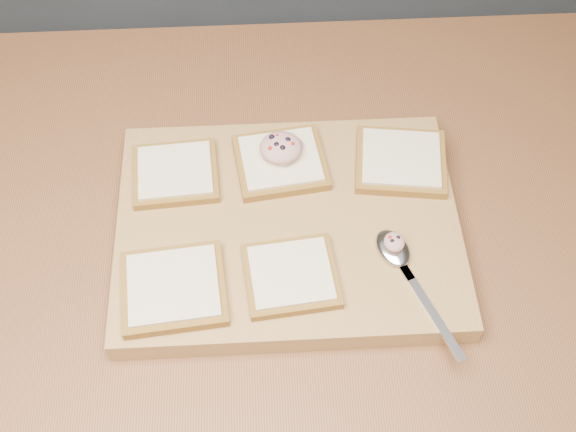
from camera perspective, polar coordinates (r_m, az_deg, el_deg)
The scene contains 11 objects.
ground at distance 1.83m, azimuth -0.21°, elevation -16.08°, with size 4.00×4.00×0.00m, color #515459.
island_counter at distance 1.41m, azimuth -0.27°, elevation -10.27°, with size 2.00×0.80×0.90m.
cutting_board at distance 0.98m, azimuth -0.00°, elevation -0.94°, with size 0.46×0.35×0.04m, color tan.
bread_far_left at distance 1.01m, azimuth -8.89°, elevation 3.38°, with size 0.12×0.11×0.02m.
bread_far_center at distance 1.01m, azimuth -0.58°, elevation 4.31°, with size 0.14×0.13×0.02m.
bread_far_right at distance 1.03m, azimuth 8.90°, elevation 4.32°, with size 0.14×0.13×0.02m.
bread_near_left at distance 0.91m, azimuth -9.02°, elevation -5.63°, with size 0.14×0.13×0.02m.
bread_near_center at distance 0.91m, azimuth 0.24°, elevation -4.72°, with size 0.13×0.12×0.02m.
tuna_salad_dollop at distance 1.00m, azimuth -0.57°, elevation 5.45°, with size 0.06×0.06×0.03m.
spoon at distance 0.94m, azimuth 8.72°, elevation -3.22°, with size 0.10×0.19×0.01m.
spoon_salad at distance 0.93m, azimuth 8.39°, elevation -2.04°, with size 0.03×0.03×0.02m.
Camera 1 is at (-0.02, -0.57, 1.74)m, focal length 45.00 mm.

